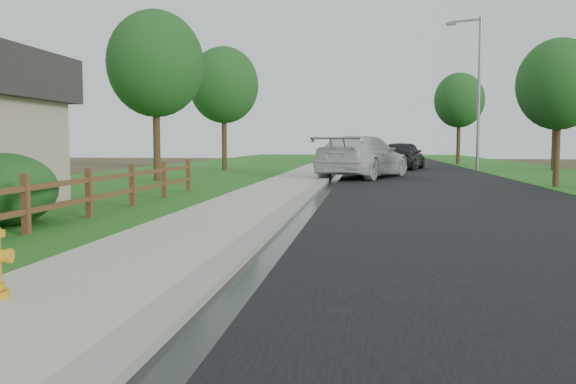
# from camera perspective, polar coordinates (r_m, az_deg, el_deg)

# --- Properties ---
(ground) EXTENTS (120.00, 120.00, 0.00)m
(ground) POSITION_cam_1_polar(r_m,az_deg,el_deg) (5.26, -18.10, -13.59)
(ground) COLOR #3B3320
(road) EXTENTS (8.00, 90.00, 0.02)m
(road) POSITION_cam_1_polar(r_m,az_deg,el_deg) (39.61, 10.86, 2.19)
(road) COLOR black
(road) RESTS_ON ground
(curb) EXTENTS (0.40, 90.00, 0.12)m
(curb) POSITION_cam_1_polar(r_m,az_deg,el_deg) (39.57, 4.77, 2.33)
(curb) COLOR gray
(curb) RESTS_ON ground
(wet_gutter) EXTENTS (0.50, 90.00, 0.00)m
(wet_gutter) POSITION_cam_1_polar(r_m,az_deg,el_deg) (39.56, 5.28, 2.26)
(wet_gutter) COLOR black
(wet_gutter) RESTS_ON road
(sidewalk) EXTENTS (2.20, 90.00, 0.10)m
(sidewalk) POSITION_cam_1_polar(r_m,az_deg,el_deg) (39.65, 2.90, 2.33)
(sidewalk) COLOR #ADA497
(sidewalk) RESTS_ON ground
(grass_strip) EXTENTS (1.60, 90.00, 0.06)m
(grass_strip) POSITION_cam_1_polar(r_m,az_deg,el_deg) (39.85, 0.17, 2.31)
(grass_strip) COLOR #26621C
(grass_strip) RESTS_ON ground
(lawn_near) EXTENTS (9.00, 90.00, 0.04)m
(lawn_near) POSITION_cam_1_polar(r_m,az_deg,el_deg) (40.82, -7.10, 2.32)
(lawn_near) COLOR #26621C
(lawn_near) RESTS_ON ground
(verge_far) EXTENTS (6.00, 90.00, 0.04)m
(verge_far) POSITION_cam_1_polar(r_m,az_deg,el_deg) (40.62, 20.63, 2.05)
(verge_far) COLOR #26621C
(verge_far) RESTS_ON ground
(ranch_fence) EXTENTS (0.12, 16.92, 1.10)m
(ranch_fence) POSITION_cam_1_polar(r_m,az_deg,el_deg) (12.38, -20.51, -0.34)
(ranch_fence) COLOR #462717
(ranch_fence) RESTS_ON ground
(white_suv) EXTENTS (4.83, 7.15, 1.92)m
(white_suv) POSITION_cam_1_polar(r_m,az_deg,el_deg) (28.44, 7.00, 3.28)
(white_suv) COLOR silver
(white_suv) RESTS_ON road
(dark_car_mid) EXTENTS (3.31, 5.43, 1.73)m
(dark_car_mid) POSITION_cam_1_polar(r_m,az_deg,el_deg) (37.93, 10.70, 3.41)
(dark_car_mid) COLOR black
(dark_car_mid) RESTS_ON road
(dark_car_far) EXTENTS (2.24, 4.41, 1.39)m
(dark_car_far) POSITION_cam_1_polar(r_m,az_deg,el_deg) (48.00, 7.28, 3.48)
(dark_car_far) COLOR black
(dark_car_far) RESTS_ON road
(streetlight) EXTENTS (2.02, 0.84, 9.01)m
(streetlight) POSITION_cam_1_polar(r_m,az_deg,el_deg) (38.04, 17.20, 9.65)
(streetlight) COLOR gray
(streetlight) RESTS_ON ground
(shrub_b) EXTENTS (2.19, 2.19, 1.43)m
(shrub_b) POSITION_cam_1_polar(r_m,az_deg,el_deg) (13.04, -25.11, 0.19)
(shrub_b) COLOR #1A4B1B
(shrub_b) RESTS_ON ground
(tree_near_left) EXTENTS (4.01, 4.01, 7.11)m
(tree_near_left) POSITION_cam_1_polar(r_m,az_deg,el_deg) (26.37, -12.30, 11.62)
(tree_near_left) COLOR #392417
(tree_near_left) RESTS_ON ground
(tree_near_right) EXTENTS (2.98, 2.98, 5.37)m
(tree_near_right) POSITION_cam_1_polar(r_m,az_deg,el_deg) (24.18, 24.03, 9.18)
(tree_near_right) COLOR #392417
(tree_near_right) RESTS_ON ground
(tree_mid_left) EXTENTS (4.01, 4.01, 7.17)m
(tree_mid_left) POSITION_cam_1_polar(r_m,az_deg,el_deg) (35.90, -6.02, 9.90)
(tree_mid_left) COLOR #392417
(tree_mid_left) RESTS_ON ground
(tree_mid_right) EXTENTS (3.38, 3.38, 6.12)m
(tree_mid_right) POSITION_cam_1_polar(r_m,az_deg,el_deg) (38.86, 23.75, 8.10)
(tree_mid_right) COLOR #392417
(tree_mid_right) RESTS_ON ground
(tree_far_right) EXTENTS (3.72, 3.72, 6.86)m
(tree_far_right) POSITION_cam_1_polar(r_m,az_deg,el_deg) (47.66, 15.73, 8.25)
(tree_far_right) COLOR #392417
(tree_far_right) RESTS_ON ground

